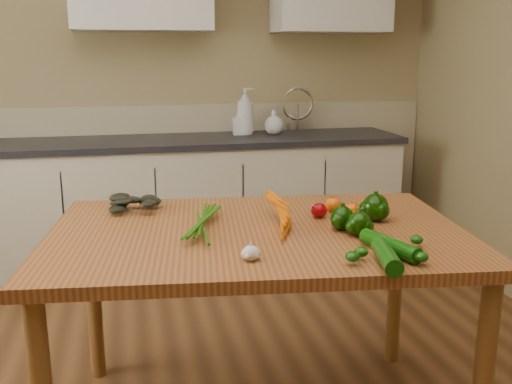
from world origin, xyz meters
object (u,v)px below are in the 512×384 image
object	(u,v)px
zucchini_b	(387,257)
table	(258,252)
tomato_b	(333,205)
leafy_greens	(133,199)
pepper_c	(359,224)
garlic_bulb	(251,253)
soap_bottle_b	(239,122)
pepper_a	(342,218)
tomato_a	(319,210)
soap_bottle_a	(245,111)
tomato_c	(353,210)
zucchini_a	(390,246)
soap_bottle_c	(274,121)
pepper_b	(375,208)
carrot_bunch	(255,217)

from	to	relation	value
zucchini_b	table	bearing A→B (deg)	123.87
tomato_b	leafy_greens	bearing A→B (deg)	166.83
pepper_c	zucchini_b	distance (m)	0.30
garlic_bulb	pepper_c	distance (m)	0.46
soap_bottle_b	pepper_a	size ratio (longest dim) A/B	2.01
pepper_c	tomato_a	bearing A→B (deg)	104.27
soap_bottle_a	tomato_c	distance (m)	1.89
zucchini_a	zucchini_b	distance (m)	0.11
soap_bottle_c	leafy_greens	distance (m)	1.88
garlic_bulb	leafy_greens	bearing A→B (deg)	117.94
pepper_b	tomato_b	size ratio (longest dim) A/B	1.56
soap_bottle_a	tomato_a	distance (m)	1.86
table	soap_bottle_b	xyz separation A→B (m)	(0.31, 1.94, 0.26)
table	zucchini_a	size ratio (longest dim) A/B	6.80
table	pepper_c	size ratio (longest dim) A/B	18.84
garlic_bulb	zucchini_a	distance (m)	0.46
leafy_greens	pepper_b	distance (m)	0.98
table	garlic_bulb	bearing A→B (deg)	-99.70
soap_bottle_b	leafy_greens	bearing A→B (deg)	161.20
soap_bottle_b	tomato_b	world-z (taller)	soap_bottle_b
tomato_c	leafy_greens	bearing A→B (deg)	162.12
pepper_a	garlic_bulb	bearing A→B (deg)	-148.76
garlic_bulb	zucchini_b	world-z (taller)	zucchini_b
pepper_b	zucchini_b	size ratio (longest dim) A/B	0.49
pepper_c	tomato_c	size ratio (longest dim) A/B	1.39
pepper_b	tomato_b	world-z (taller)	pepper_b
soap_bottle_a	zucchini_a	distance (m)	2.31
pepper_b	tomato_c	size ratio (longest dim) A/B	1.66
pepper_c	tomato_b	size ratio (longest dim) A/B	1.31
garlic_bulb	carrot_bunch	bearing A→B (deg)	75.02
soap_bottle_b	leafy_greens	xyz separation A→B (m)	(-0.76, -1.59, -0.11)
pepper_b	pepper_a	bearing A→B (deg)	-153.82
soap_bottle_a	soap_bottle_c	distance (m)	0.22
pepper_a	zucchini_a	distance (m)	0.29
pepper_c	soap_bottle_c	bearing A→B (deg)	83.76
table	soap_bottle_a	size ratio (longest dim) A/B	5.05
zucchini_b	pepper_a	bearing A→B (deg)	90.08
tomato_b	zucchini_b	xyz separation A→B (m)	(-0.05, -0.61, -0.00)
soap_bottle_c	pepper_a	xyz separation A→B (m)	(-0.26, -2.00, -0.12)
pepper_b	tomato_a	world-z (taller)	pepper_b
carrot_bunch	leafy_greens	bearing A→B (deg)	151.21
tomato_c	soap_bottle_c	bearing A→B (deg)	85.09
leafy_greens	zucchini_b	distance (m)	1.10
pepper_c	tomato_c	xyz separation A→B (m)	(0.07, 0.23, -0.01)
tomato_b	zucchini_a	world-z (taller)	tomato_b
soap_bottle_b	pepper_c	bearing A→B (deg)	-172.68
soap_bottle_a	garlic_bulb	bearing A→B (deg)	-178.40
pepper_b	tomato_c	world-z (taller)	pepper_b
tomato_b	soap_bottle_a	bearing A→B (deg)	89.88
soap_bottle_a	soap_bottle_b	xyz separation A→B (m)	(-0.05, -0.00, -0.07)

